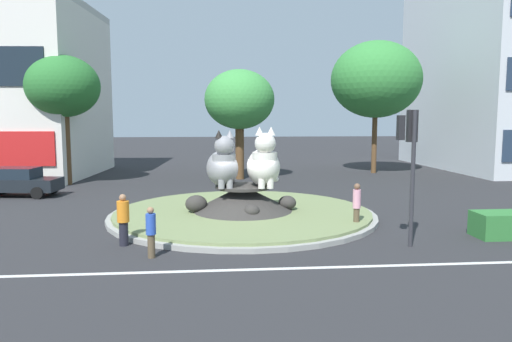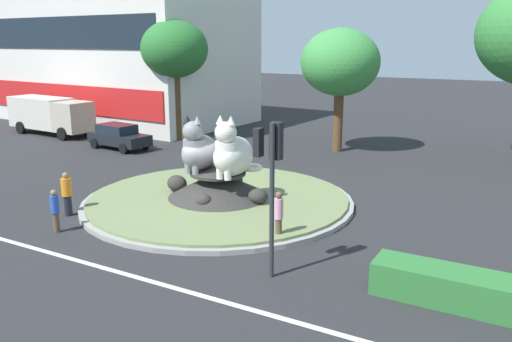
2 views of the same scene
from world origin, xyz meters
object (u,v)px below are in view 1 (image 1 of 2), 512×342
Objects in this scene: cat_statue_grey at (223,166)px; pedestrian_pink_shirt at (357,204)px; second_tree_near_tower at (376,80)px; traffic_light_mast at (410,147)px; broadleaf_tree_behind_island at (240,100)px; cat_statue_white at (264,164)px; third_tree_left at (63,88)px; sedan_on_far_lane at (18,181)px; pedestrian_orange_shirt at (123,219)px; pedestrian_blue_shirt at (151,231)px.

cat_statue_grey reaches higher than pedestrian_pink_shirt.
traffic_light_mast is at bearing -105.78° from second_tree_near_tower.
broadleaf_tree_behind_island is (1.41, 12.73, 3.14)m from cat_statue_grey.
cat_statue_white is 0.34× the size of broadleaf_tree_behind_island.
traffic_light_mast reaches higher than cat_statue_white.
third_tree_left is at bearing -168.32° from second_tree_near_tower.
cat_statue_white is at bearing -122.97° from second_tree_near_tower.
pedestrian_pink_shirt is at bearing 55.16° from cat_statue_grey.
broadleaf_tree_behind_island is 10.80m from second_tree_near_tower.
sedan_on_far_lane is at bearing -130.00° from cat_statue_grey.
traffic_light_mast is 2.55× the size of pedestrian_pink_shirt.
broadleaf_tree_behind_island is 18.03m from pedestrian_orange_shirt.
traffic_light_mast reaches higher than pedestrian_orange_shirt.
cat_statue_grey is 0.31× the size of third_tree_left.
pedestrian_orange_shirt is at bearing -53.95° from cat_statue_white.
broadleaf_tree_behind_island is (-0.31, 12.81, 3.09)m from cat_statue_white.
broadleaf_tree_behind_island is 19.21m from pedestrian_blue_shirt.
cat_statue_white reaches higher than sedan_on_far_lane.
cat_statue_white is 6.55m from traffic_light_mast.
cat_statue_white is 1.42× the size of pedestrian_pink_shirt.
second_tree_near_tower is at bearing 101.23° from pedestrian_orange_shirt.
traffic_light_mast is at bearing -75.39° from broadleaf_tree_behind_island.
sedan_on_far_lane is at bearing 58.67° from traffic_light_mast.
cat_statue_white is at bearing -20.87° from sedan_on_far_lane.
traffic_light_mast is 1.02× the size of sedan_on_far_lane.
cat_statue_white is 1.44× the size of pedestrian_orange_shirt.
pedestrian_blue_shirt is (7.29, -16.53, -5.21)m from third_tree_left.
cat_statue_white is 0.57× the size of sedan_on_far_lane.
second_tree_near_tower is 1.23× the size of third_tree_left.
broadleaf_tree_behind_island is (-4.60, 17.65, 2.06)m from traffic_light_mast.
pedestrian_pink_shirt reaches higher than pedestrian_blue_shirt.
cat_statue_grey is at bearing -24.16° from sedan_on_far_lane.
cat_statue_white is 13.18m from broadleaf_tree_behind_island.
pedestrian_orange_shirt is (-3.41, -4.07, -1.33)m from cat_statue_grey.
pedestrian_blue_shirt is at bearing -31.30° from cat_statue_grey.
cat_statue_white reaches higher than pedestrian_blue_shirt.
pedestrian_orange_shirt is at bearing 87.78° from traffic_light_mast.
pedestrian_orange_shirt is (-15.16, -19.45, -6.09)m from second_tree_near_tower.
pedestrian_pink_shirt is (3.31, -2.38, -1.32)m from cat_statue_white.
cat_statue_white is at bearing 87.00° from pedestrian_orange_shirt.
cat_statue_white is 1.59× the size of pedestrian_blue_shirt.
cat_statue_grey reaches higher than sedan_on_far_lane.
second_tree_near_tower is 21.83m from third_tree_left.
pedestrian_orange_shirt is at bearing -48.68° from cat_statue_grey.
second_tree_near_tower is 20.00m from pedestrian_pink_shirt.
broadleaf_tree_behind_island reaches higher than cat_statue_white.
pedestrian_pink_shirt reaches higher than sedan_on_far_lane.
third_tree_left is (-11.02, -1.76, 0.68)m from broadleaf_tree_behind_island.
second_tree_near_tower is at bearing 14.40° from broadleaf_tree_behind_island.
cat_statue_grey reaches higher than pedestrian_orange_shirt.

